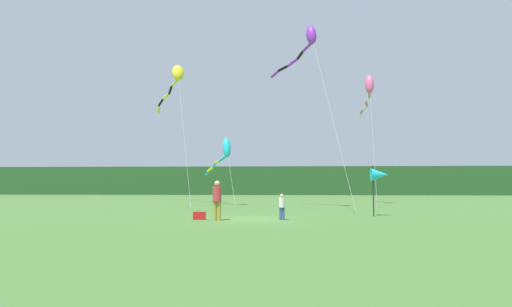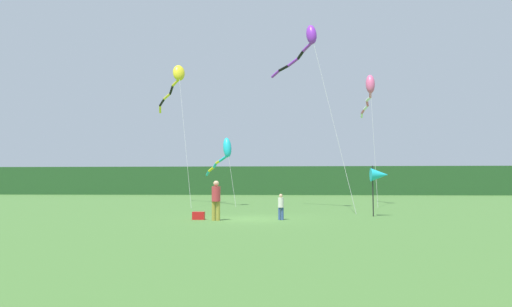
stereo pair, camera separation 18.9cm
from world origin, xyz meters
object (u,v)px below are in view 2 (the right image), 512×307
Objects in this scene: cooler_box at (199,216)px; kite_purple at (307,42)px; person_child at (281,205)px; kite_cyan at (224,152)px; kite_yellow at (176,79)px; banner_flag_pole at (379,175)px; kite_rainbow at (369,89)px; person_adult at (216,198)px.

kite_purple is (5.62, 8.58, 11.15)m from cooler_box.
kite_cyan is at bearing 109.09° from person_child.
cooler_box is 0.09× the size of kite_cyan.
kite_purple reaches higher than cooler_box.
banner_flag_pole is at bearing -40.92° from kite_yellow.
kite_yellow is 1.10× the size of kite_rainbow.
cooler_box is 13.97m from kite_cyan.
person_adult is at bearing -159.12° from banner_flag_pole.
kite_purple is at bearing -131.38° from kite_rainbow.
kite_cyan is at bearing 132.12° from banner_flag_pole.
cooler_box is (-3.92, -0.08, -0.50)m from person_child.
kite_cyan reaches higher than person_adult.
kite_yellow is at bearing 108.58° from cooler_box.
cooler_box is 18.64m from kite_yellow.
kite_yellow is (-5.87, 15.25, 9.42)m from person_adult.
kite_rainbow is at bearing 53.20° from cooler_box.
banner_flag_pole is 20.31m from kite_yellow.
person_adult is 0.18× the size of kite_rainbow.
kite_cyan is 12.78m from kite_rainbow.
kite_yellow reaches higher than cooler_box.
person_adult is at bearing -169.11° from person_child.
person_child is at bearing -101.30° from kite_purple.
cooler_box is (-0.91, 0.50, -0.85)m from person_adult.
kite_purple reaches higher than kite_yellow.
kite_yellow reaches higher than kite_cyan.
person_adult reaches higher than cooler_box.
kite_cyan is 0.62× the size of kite_rainbow.
kite_yellow is (-14.01, 12.14, 8.29)m from banner_flag_pole.
kite_yellow is 1.79× the size of kite_cyan.
person_child is 13.74m from kite_purple.
cooler_box is at bearing 151.37° from person_adult.
person_adult is 0.29× the size of kite_cyan.
kite_rainbow is (15.89, -0.13, -1.10)m from kite_yellow.
kite_yellow is at bearing 162.14° from kite_cyan.
person_adult is 3.22× the size of cooler_box.
person_child is at bearing -58.82° from kite_yellow.
kite_purple is at bearing 62.61° from person_adult.
banner_flag_pole reaches higher than person_adult.
person_child is 2.14× the size of cooler_box.
kite_rainbow reaches higher than cooler_box.
person_child is at bearing -70.91° from kite_cyan.
person_adult is 3.08m from person_child.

